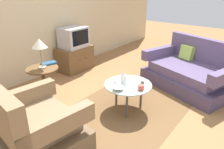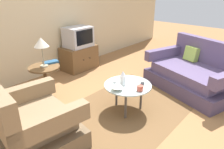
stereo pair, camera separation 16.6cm
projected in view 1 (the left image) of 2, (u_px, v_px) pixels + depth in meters
ground_plane at (133, 115)px, 3.18m from camera, size 16.00×16.00×0.00m
back_wall at (29, 10)px, 3.99m from camera, size 9.00×0.12×2.70m
area_rug at (127, 109)px, 3.32m from camera, size 2.37×1.56×0.00m
armchair at (35, 127)px, 2.41m from camera, size 0.99×1.07×0.91m
couch at (191, 73)px, 3.95m from camera, size 1.44×1.80×0.88m
coffee_table at (128, 87)px, 3.16m from camera, size 0.70×0.70×0.44m
side_table at (44, 78)px, 3.33m from camera, size 0.49×0.49×0.61m
tv_stand at (75, 58)px, 4.78m from camera, size 0.77×0.51×0.53m
television at (74, 37)px, 4.58m from camera, size 0.57×0.44×0.43m
table_lamp at (39, 44)px, 3.12m from camera, size 0.23×0.23×0.46m
vase at (123, 78)px, 3.08m from camera, size 0.09×0.09×0.22m
mug at (141, 87)px, 2.96m from camera, size 0.13×0.09×0.08m
bowl at (118, 88)px, 2.96m from camera, size 0.17×0.17×0.05m
tv_remote_dark at (142, 84)px, 3.12m from camera, size 0.17×0.11×0.02m
tv_remote_silver at (115, 80)px, 3.24m from camera, size 0.15×0.14×0.02m
book at (49, 63)px, 3.41m from camera, size 0.26×0.18×0.03m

